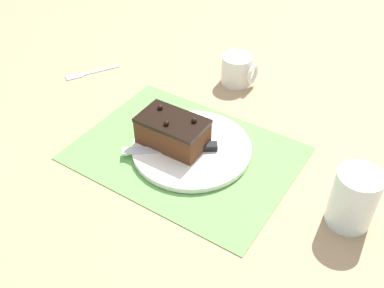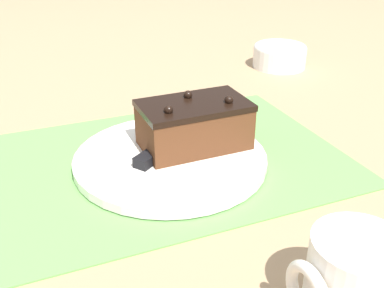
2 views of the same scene
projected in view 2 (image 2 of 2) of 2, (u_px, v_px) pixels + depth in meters
ground_plane at (173, 160)px, 0.62m from camera, size 3.00×3.00×0.00m
placemat_woven at (173, 158)px, 0.62m from camera, size 0.46×0.34×0.00m
cake_plate at (170, 159)px, 0.60m from camera, size 0.26×0.26×0.01m
chocolate_cake at (194, 124)px, 0.61m from camera, size 0.15×0.09×0.07m
serving_knife at (169, 146)px, 0.61m from camera, size 0.18×0.13×0.01m
small_bowl at (280, 55)px, 0.98m from camera, size 0.12×0.12×0.05m
coffee_mug at (352, 280)px, 0.36m from camera, size 0.09×0.08×0.08m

